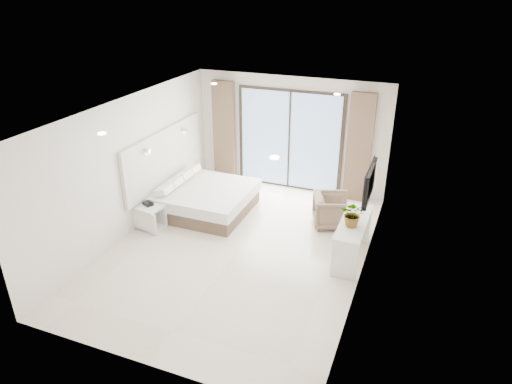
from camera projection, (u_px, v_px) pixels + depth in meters
ground at (239, 249)px, 8.70m from camera, size 6.20×6.20×0.00m
room_shell at (246, 154)px, 8.84m from camera, size 4.62×6.22×2.72m
bed at (204, 199)px, 10.01m from camera, size 1.95×1.86×0.68m
nightstand at (150, 217)px, 9.32m from camera, size 0.61×0.53×0.50m
phone at (148, 204)px, 9.24m from camera, size 0.24×0.22×0.07m
console_desk at (353, 232)px, 8.18m from camera, size 0.46×1.48×0.77m
plant at (353, 217)px, 7.86m from camera, size 0.47×0.51×0.36m
armchair at (332, 209)px, 9.39m from camera, size 0.87×0.90×0.74m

